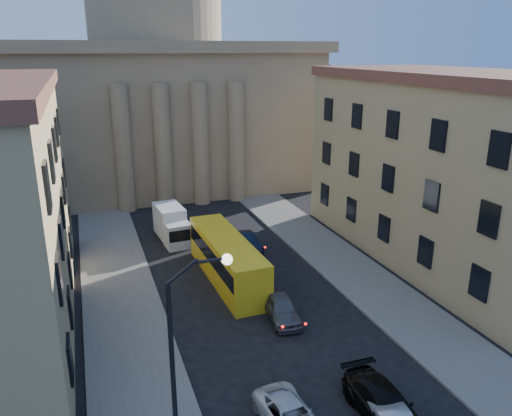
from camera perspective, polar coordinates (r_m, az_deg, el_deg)
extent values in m
cube|color=#5C5854|center=(31.32, -14.39, -13.92)|extent=(5.00, 60.00, 0.15)
cube|color=#5C5854|center=(36.34, 13.65, -9.19)|extent=(5.00, 60.00, 0.15)
cube|color=#7A674B|center=(66.07, -10.86, 10.28)|extent=(34.00, 26.00, 16.00)
cube|color=#7A674B|center=(65.56, -11.30, 17.57)|extent=(35.50, 27.50, 1.20)
cylinder|color=#7A674B|center=(65.67, -11.50, 20.71)|extent=(16.00, 16.00, 8.00)
cube|color=#7A674B|center=(70.84, 6.74, 8.91)|extent=(13.00, 13.00, 11.00)
cone|color=brown|center=(70.10, 6.97, 14.98)|extent=(26.02, 26.02, 4.00)
cylinder|color=#7A674B|center=(52.66, -14.94, 6.50)|extent=(1.80, 1.80, 13.00)
cylinder|color=#7A674B|center=(53.11, -10.62, 6.89)|extent=(1.80, 1.80, 13.00)
cylinder|color=#7A674B|center=(53.86, -6.39, 7.23)|extent=(1.80, 1.80, 13.00)
cylinder|color=#7A674B|center=(54.88, -2.29, 7.52)|extent=(1.80, 1.80, 13.00)
cube|color=tan|center=(41.97, 21.20, 3.83)|extent=(11.00, 26.00, 14.00)
cube|color=brown|center=(40.99, 22.35, 13.77)|extent=(11.60, 26.60, 0.80)
cylinder|color=black|center=(20.92, -9.47, -18.30)|extent=(0.20, 0.20, 8.00)
cylinder|color=black|center=(18.80, -8.48, -7.25)|extent=(1.30, 0.12, 0.96)
cylinder|color=black|center=(18.86, -5.53, -6.04)|extent=(1.30, 0.12, 0.12)
sphere|color=white|center=(19.06, -3.33, -5.89)|extent=(0.44, 0.44, 0.44)
imported|color=black|center=(25.03, 14.53, -21.06)|extent=(2.21, 5.33, 1.54)
imported|color=#505055|center=(31.85, 2.91, -11.35)|extent=(2.24, 4.57, 1.50)
imported|color=black|center=(42.23, -1.09, -3.85)|extent=(1.72, 4.26, 1.38)
cube|color=yellow|center=(36.59, -3.34, -5.86)|extent=(2.92, 11.43, 3.20)
cube|color=black|center=(36.38, -3.36, -5.11)|extent=(2.96, 10.81, 1.14)
cylinder|color=black|center=(33.24, -2.78, -10.49)|extent=(0.34, 1.04, 1.03)
cylinder|color=black|center=(33.86, 0.58, -9.90)|extent=(0.34, 1.04, 1.03)
cylinder|color=black|center=(40.41, -6.54, -5.26)|extent=(0.34, 1.04, 1.03)
cylinder|color=black|center=(40.92, -3.73, -4.88)|extent=(0.34, 1.04, 1.03)
cube|color=silver|center=(43.15, -8.97, -3.04)|extent=(2.24, 2.32, 2.15)
cube|color=black|center=(42.13, -8.60, -3.16)|extent=(1.97, 0.28, 0.99)
cube|color=silver|center=(45.19, -9.84, -1.46)|extent=(2.47, 3.94, 2.78)
cylinder|color=black|center=(42.86, -9.95, -4.20)|extent=(0.32, 0.83, 0.81)
cylinder|color=black|center=(43.30, -7.65, -3.86)|extent=(0.32, 0.83, 0.81)
cylinder|color=black|center=(46.13, -11.10, -2.67)|extent=(0.32, 0.83, 0.81)
cylinder|color=black|center=(46.53, -8.96, -2.37)|extent=(0.32, 0.83, 0.81)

